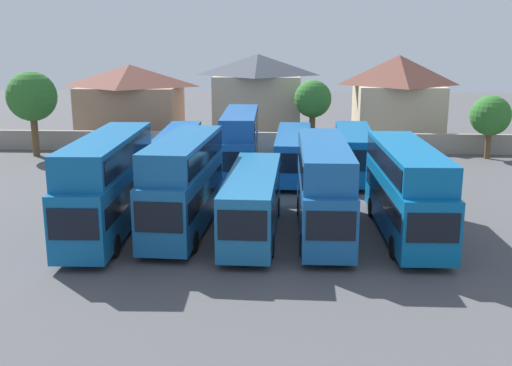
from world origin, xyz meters
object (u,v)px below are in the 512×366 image
at_px(bus_5, 406,186).
at_px(bus_2, 184,180).
at_px(bus_6, 178,150).
at_px(bus_9, 354,151).
at_px(house_terrace_right, 398,97).
at_px(bus_3, 253,199).
at_px(bus_8, 294,151).
at_px(tree_behind_wall, 32,97).
at_px(house_terrace_left, 131,101).
at_px(tree_left_of_lot, 490,116).
at_px(bus_7, 240,140).
at_px(bus_1, 108,180).
at_px(house_terrace_centre, 258,95).
at_px(tree_right_of_lot, 313,100).
at_px(bus_4, 323,183).

bearing_deg(bus_5, bus_2, -91.40).
xyz_separation_m(bus_6, bus_9, (13.13, 0.28, 0.06)).
bearing_deg(bus_2, house_terrace_right, 155.22).
xyz_separation_m(bus_3, bus_8, (2.21, 14.16, -0.05)).
xyz_separation_m(bus_3, bus_9, (6.67, 13.98, 0.07)).
distance_m(bus_3, tree_behind_wall, 29.36).
bearing_deg(bus_2, bus_9, 145.56).
distance_m(bus_6, house_terrace_left, 19.00).
relative_size(bus_5, house_terrace_right, 1.29).
bearing_deg(tree_left_of_lot, bus_2, -136.55).
bearing_deg(bus_7, bus_8, 93.32).
distance_m(bus_7, house_terrace_left, 21.24).
height_order(bus_1, house_terrace_left, house_terrace_left).
bearing_deg(bus_8, bus_5, 23.80).
relative_size(bus_9, house_terrace_right, 1.24).
height_order(house_terrace_right, tree_behind_wall, house_terrace_right).
bearing_deg(bus_6, bus_7, 88.69).
xyz_separation_m(house_terrace_centre, tree_right_of_lot, (5.46, -6.20, 0.19)).
bearing_deg(bus_2, bus_5, 92.85).
height_order(bus_2, bus_6, bus_2).
xyz_separation_m(bus_3, bus_5, (7.99, 0.39, 0.73)).
bearing_deg(bus_8, tree_behind_wall, -105.37).
xyz_separation_m(bus_8, house_terrace_right, (10.54, 17.56, 2.46)).
distance_m(bus_2, tree_behind_wall, 26.52).
bearing_deg(tree_left_of_lot, bus_1, -140.55).
xyz_separation_m(bus_7, tree_behind_wall, (-18.65, 7.01, 2.45)).
bearing_deg(bus_4, tree_right_of_lot, 178.88).
bearing_deg(bus_9, tree_left_of_lot, 125.17).
bearing_deg(bus_9, house_terrace_right, 163.64).
distance_m(bus_4, house_terrace_right, 32.61).
xyz_separation_m(bus_2, bus_5, (11.67, -0.01, -0.17)).
relative_size(house_terrace_centre, tree_left_of_lot, 1.68).
height_order(bus_1, bus_8, bus_1).
bearing_deg(tree_left_of_lot, house_terrace_centre, 152.32).
relative_size(bus_2, bus_8, 0.88).
bearing_deg(bus_9, bus_4, -9.86).
height_order(bus_3, house_terrace_right, house_terrace_right).
bearing_deg(bus_8, bus_7, -83.99).
height_order(bus_2, house_terrace_centre, house_terrace_centre).
distance_m(bus_5, tree_right_of_lot, 26.30).
distance_m(bus_5, tree_left_of_lot, 24.09).
relative_size(bus_3, house_terrace_centre, 1.22).
height_order(bus_4, bus_6, bus_4).
distance_m(bus_8, tree_left_of_lot, 18.49).
xyz_separation_m(bus_3, tree_right_of_lot, (4.00, 26.32, 2.62)).
distance_m(bus_7, tree_behind_wall, 20.08).
bearing_deg(house_terrace_right, bus_1, -122.69).
bearing_deg(house_terrace_left, bus_2, -70.56).
distance_m(bus_1, bus_7, 15.03).
relative_size(bus_4, bus_9, 1.03).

